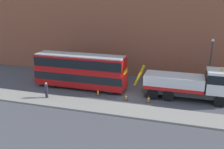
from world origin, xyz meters
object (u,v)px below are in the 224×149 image
(recovery_tow_truck, at_px, (191,84))
(pedestrian_onlooker, at_px, (46,90))
(traffic_cone_near_bus, at_px, (98,92))
(double_decker_bus, at_px, (80,70))
(street_lamp, at_px, (211,59))
(traffic_cone_midway, at_px, (126,97))
(traffic_cone_near_truck, at_px, (149,99))

(recovery_tow_truck, xyz_separation_m, pedestrian_onlooker, (-14.62, -4.22, -0.77))
(recovery_tow_truck, height_order, traffic_cone_near_bus, recovery_tow_truck)
(double_decker_bus, bearing_deg, street_lamp, 18.87)
(pedestrian_onlooker, distance_m, traffic_cone_near_bus, 5.55)
(double_decker_bus, relative_size, pedestrian_onlooker, 6.47)
(traffic_cone_midway, height_order, street_lamp, street_lamp)
(traffic_cone_midway, bearing_deg, recovery_tow_truck, 18.16)
(traffic_cone_near_bus, bearing_deg, double_decker_bus, 149.70)
(recovery_tow_truck, distance_m, street_lamp, 5.56)
(traffic_cone_near_bus, relative_size, traffic_cone_midway, 1.00)
(recovery_tow_truck, height_order, double_decker_bus, double_decker_bus)
(pedestrian_onlooker, xyz_separation_m, street_lamp, (16.75, 9.06, 2.49))
(pedestrian_onlooker, height_order, street_lamp, street_lamp)
(pedestrian_onlooker, relative_size, street_lamp, 0.29)
(double_decker_bus, height_order, traffic_cone_near_truck, double_decker_bus)
(double_decker_bus, distance_m, street_lamp, 15.50)
(pedestrian_onlooker, distance_m, street_lamp, 19.21)
(pedestrian_onlooker, height_order, traffic_cone_near_bus, pedestrian_onlooker)
(traffic_cone_near_bus, height_order, street_lamp, street_lamp)
(traffic_cone_midway, xyz_separation_m, street_lamp, (8.56, 6.95, 3.13))
(traffic_cone_near_bus, bearing_deg, pedestrian_onlooker, -152.00)
(recovery_tow_truck, height_order, traffic_cone_near_truck, recovery_tow_truck)
(traffic_cone_midway, bearing_deg, double_decker_bus, 160.94)
(traffic_cone_midway, distance_m, traffic_cone_near_truck, 2.35)
(traffic_cone_near_truck, bearing_deg, traffic_cone_near_bus, 176.48)
(traffic_cone_near_truck, xyz_separation_m, street_lamp, (6.21, 6.82, 3.13))
(pedestrian_onlooker, bearing_deg, street_lamp, 2.25)
(recovery_tow_truck, height_order, traffic_cone_midway, recovery_tow_truck)
(double_decker_bus, xyz_separation_m, traffic_cone_midway, (6.12, -2.11, -1.89))
(pedestrian_onlooker, bearing_deg, traffic_cone_midway, -11.70)
(street_lamp, bearing_deg, pedestrian_onlooker, -151.59)
(traffic_cone_near_bus, xyz_separation_m, traffic_cone_near_truck, (5.67, -0.35, 0.00))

